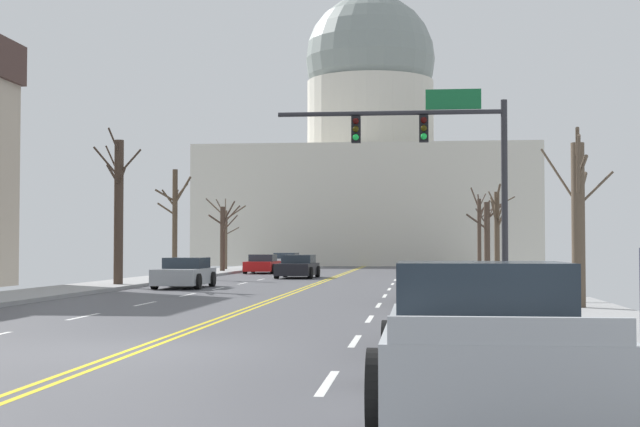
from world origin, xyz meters
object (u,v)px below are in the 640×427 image
sedan_near_02 (455,312)px  pickup_truck_near_03 (486,341)px  sedan_oncoming_01 (298,267)px  signal_gantry (440,148)px  sedan_oncoming_02 (263,264)px  sedan_near_00 (436,285)px  sedan_oncoming_03 (286,261)px  sedan_oncoming_00 (185,274)px  sedan_near_01 (443,295)px

sedan_near_02 → pickup_truck_near_03: 5.66m
sedan_oncoming_01 → signal_gantry: bearing=-68.6°
sedan_oncoming_02 → signal_gantry: bearing=-68.6°
sedan_near_02 → sedan_oncoming_02: size_ratio=0.97×
sedan_near_00 → sedan_oncoming_03: 43.44m
sedan_oncoming_00 → sedan_near_01: bearing=-56.9°
pickup_truck_near_03 → sedan_oncoming_02: bearing=102.2°
signal_gantry → sedan_near_02: (-0.17, -16.33, -4.50)m
sedan_near_00 → pickup_truck_near_03: pickup_truck_near_03 is taller
sedan_near_01 → sedan_oncoming_02: (-10.56, 37.19, 0.00)m
signal_gantry → sedan_oncoming_01: signal_gantry is taller
pickup_truck_near_03 → sedan_oncoming_00: bearing=110.4°
signal_gantry → sedan_oncoming_01: size_ratio=1.80×
pickup_truck_near_03 → sedan_oncoming_00: size_ratio=1.23×
sedan_near_01 → sedan_oncoming_03: (-10.58, 48.32, 0.03)m
pickup_truck_near_03 → sedan_oncoming_01: size_ratio=1.21×
signal_gantry → sedan_oncoming_02: signal_gantry is taller
sedan_near_00 → sedan_oncoming_01: size_ratio=1.05×
sedan_oncoming_02 → sedan_oncoming_03: sedan_oncoming_03 is taller
sedan_oncoming_00 → sedan_oncoming_02: 21.50m
sedan_near_00 → sedan_near_02: 12.72m
sedan_near_01 → sedan_near_02: size_ratio=0.99×
sedan_oncoming_00 → sedan_oncoming_03: size_ratio=0.98×
sedan_oncoming_01 → sedan_oncoming_02: (-3.42, 8.73, -0.03)m
sedan_near_02 → pickup_truck_near_03: (0.10, -5.66, 0.08)m
sedan_near_01 → sedan_oncoming_00: sedan_oncoming_00 is taller
signal_gantry → sedan_near_00: (-0.21, -3.60, -4.56)m
pickup_truck_near_03 → sedan_oncoming_03: 61.46m
sedan_near_00 → pickup_truck_near_03: (0.15, -18.38, 0.15)m
sedan_oncoming_01 → sedan_near_00: bearing=-72.3°
sedan_near_02 → sedan_oncoming_01: size_ratio=0.98×
sedan_near_00 → sedan_oncoming_02: (-10.53, 31.01, 0.02)m
sedan_near_02 → sedan_oncoming_00: sedan_near_02 is taller
sedan_near_01 → sedan_oncoming_01: bearing=104.1°
sedan_near_02 → signal_gantry: bearing=89.4°
sedan_oncoming_01 → sedan_oncoming_02: sedan_oncoming_01 is taller
sedan_near_00 → sedan_oncoming_02: 32.75m
signal_gantry → sedan_near_00: signal_gantry is taller
sedan_near_02 → sedan_oncoming_01: bearing=101.6°
sedan_near_00 → sedan_oncoming_01: sedan_oncoming_01 is taller
signal_gantry → sedan_near_00: size_ratio=1.72×
signal_gantry → sedan_oncoming_03: signal_gantry is taller
sedan_near_00 → sedan_oncoming_02: sedan_oncoming_02 is taller
sedan_oncoming_02 → pickup_truck_near_03: bearing=-77.8°
sedan_near_00 → sedan_oncoming_01: bearing=107.7°
sedan_oncoming_02 → sedan_near_00: bearing=-71.2°
sedan_near_00 → sedan_near_02: size_ratio=1.07×
signal_gantry → sedan_oncoming_03: bearing=105.6°
sedan_oncoming_01 → sedan_oncoming_03: (-3.44, 19.86, 0.00)m
sedan_near_01 → sedan_oncoming_03: size_ratio=0.96×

